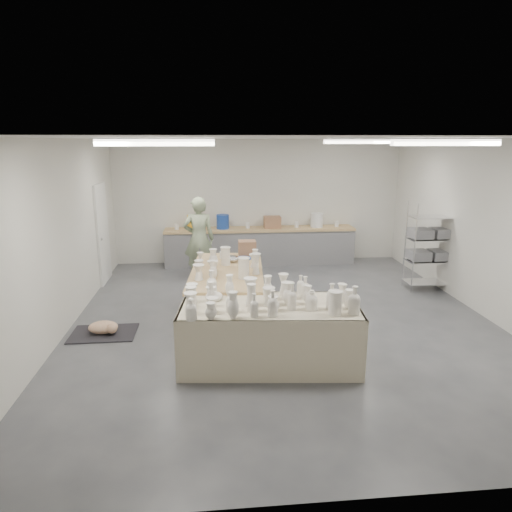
{
  "coord_description": "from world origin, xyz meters",
  "views": [
    {
      "loc": [
        -1.15,
        -7.15,
        2.97
      ],
      "look_at": [
        -0.42,
        0.35,
        1.05
      ],
      "focal_mm": 32.0,
      "sensor_mm": 36.0,
      "label": 1
    }
  ],
  "objects": [
    {
      "name": "room",
      "position": [
        -0.11,
        0.08,
        2.06
      ],
      "size": [
        8.0,
        8.02,
        3.0
      ],
      "color": "#424449",
      "rests_on": "ground"
    },
    {
      "name": "back_counter",
      "position": [
        -0.01,
        3.68,
        0.49
      ],
      "size": [
        4.6,
        0.6,
        1.24
      ],
      "color": "tan",
      "rests_on": "ground"
    },
    {
      "name": "wire_shelf",
      "position": [
        3.2,
        1.4,
        0.92
      ],
      "size": [
        0.88,
        0.48,
        1.8
      ],
      "color": "silver",
      "rests_on": "ground"
    },
    {
      "name": "drying_table",
      "position": [
        -0.42,
        -1.48,
        0.46
      ],
      "size": [
        2.47,
        1.34,
        1.21
      ],
      "rotation": [
        0.0,
        0.0,
        -0.09
      ],
      "color": "olive",
      "rests_on": "ground"
    },
    {
      "name": "work_table",
      "position": [
        -0.89,
        0.19,
        0.88
      ],
      "size": [
        1.34,
        2.42,
        1.25
      ],
      "rotation": [
        0.0,
        0.0,
        -0.07
      ],
      "color": "tan",
      "rests_on": "ground"
    },
    {
      "name": "rug",
      "position": [
        -2.9,
        -0.28,
        0.01
      ],
      "size": [
        1.0,
        0.7,
        0.02
      ],
      "primitive_type": "cube",
      "color": "black",
      "rests_on": "ground"
    },
    {
      "name": "cat",
      "position": [
        -2.88,
        -0.29,
        0.12
      ],
      "size": [
        0.47,
        0.35,
        0.2
      ],
      "rotation": [
        0.0,
        0.0,
        0.03
      ],
      "color": "white",
      "rests_on": "rug"
    },
    {
      "name": "potter",
      "position": [
        -1.44,
        2.5,
        0.91
      ],
      "size": [
        0.67,
        0.45,
        1.82
      ],
      "primitive_type": "imported",
      "rotation": [
        0.0,
        0.0,
        3.16
      ],
      "color": "#90A17D",
      "rests_on": "ground"
    },
    {
      "name": "red_stool",
      "position": [
        -1.44,
        2.77,
        0.29
      ],
      "size": [
        0.37,
        0.37,
        0.33
      ],
      "rotation": [
        0.0,
        0.0,
        -0.05
      ],
      "color": "red",
      "rests_on": "ground"
    }
  ]
}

